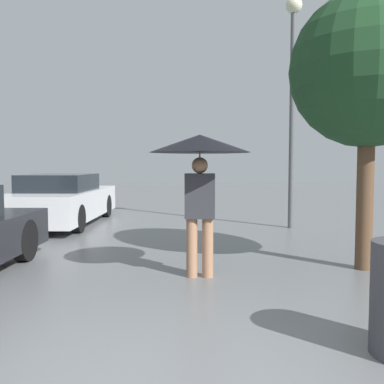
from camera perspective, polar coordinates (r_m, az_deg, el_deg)
pedestrian at (r=5.42m, az=1.04°, el=4.74°), size 1.29×1.29×1.82m
parked_car_farthest at (r=10.80m, az=-16.89°, el=-1.06°), size 1.68×4.43×1.21m
tree at (r=6.43m, az=22.44°, el=14.74°), size 2.10×2.10×3.78m
street_lamp at (r=10.13m, az=13.29°, el=14.79°), size 0.37×0.37×5.14m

